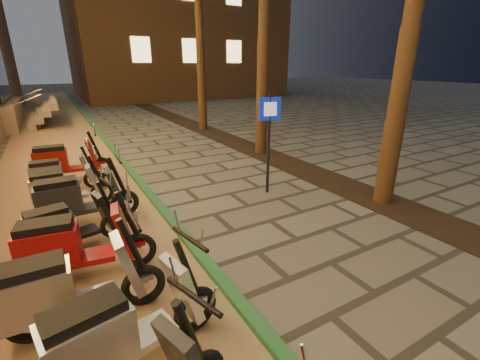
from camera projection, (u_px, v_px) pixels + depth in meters
ground at (331, 316)px, 3.99m from camera, size 120.00×120.00×0.00m
parking_strip at (60, 156)px, 10.90m from camera, size 3.40×60.00×0.01m
green_curb at (112, 149)px, 11.68m from camera, size 0.18×60.00×0.10m
planting_strip at (297, 167)px, 9.75m from camera, size 1.20×40.00×0.02m
pedestrian_sign at (269, 131)px, 7.34m from camera, size 0.51×0.13×2.34m
scooter_5 at (120, 329)px, 3.07m from camera, size 1.81×0.81×1.27m
scooter_6 at (64, 290)px, 3.61m from camera, size 1.81×0.64×1.28m
scooter_7 at (72, 246)px, 4.49m from camera, size 1.82×0.74×1.27m
scooter_8 at (66, 226)px, 5.19m from camera, size 1.58×0.73×1.11m
scooter_9 at (76, 199)px, 6.06m from camera, size 1.81×0.63×1.28m
scooter_10 at (63, 188)px, 6.76m from camera, size 1.58×0.55×1.12m
scooter_11 at (58, 175)px, 7.61m from camera, size 1.58×0.55×1.11m
scooter_12 at (64, 161)px, 8.38m from camera, size 1.84×0.66×1.30m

